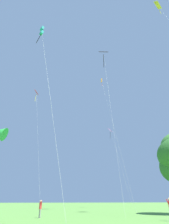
{
  "coord_description": "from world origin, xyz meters",
  "views": [
    {
      "loc": [
        0.34,
        -4.78,
        1.46
      ],
      "look_at": [
        8.47,
        24.84,
        15.45
      ],
      "focal_mm": 31.4,
      "sensor_mm": 36.0,
      "label": 1
    }
  ],
  "objects_px": {
    "kite_teal_box": "(42,33)",
    "person_in_red_shirt": "(40,207)",
    "kite_black_large": "(104,57)",
    "kite_yellow_diamond": "(163,12)",
    "kite_orange_box": "(103,84)",
    "kite_red_high": "(36,98)",
    "kite_pink_low": "(111,134)"
  },
  "relations": [
    {
      "from": "kite_black_large",
      "to": "kite_yellow_diamond",
      "type": "relative_size",
      "value": 1.01
    },
    {
      "from": "person_in_red_shirt",
      "to": "kite_teal_box",
      "type": "bearing_deg",
      "value": -105.93
    },
    {
      "from": "kite_pink_low",
      "to": "kite_black_large",
      "type": "bearing_deg",
      "value": -115.23
    },
    {
      "from": "kite_orange_box",
      "to": "kite_teal_box",
      "type": "height_order",
      "value": "kite_orange_box"
    },
    {
      "from": "kite_red_high",
      "to": "kite_yellow_diamond",
      "type": "xyz_separation_m",
      "value": [
        17.15,
        -21.41,
        6.02
      ]
    },
    {
      "from": "kite_pink_low",
      "to": "kite_orange_box",
      "type": "distance_m",
      "value": 14.54
    },
    {
      "from": "kite_pink_low",
      "to": "kite_yellow_diamond",
      "type": "distance_m",
      "value": 30.1
    },
    {
      "from": "kite_orange_box",
      "to": "kite_black_large",
      "type": "relative_size",
      "value": 0.86
    },
    {
      "from": "person_in_red_shirt",
      "to": "kite_orange_box",
      "type": "bearing_deg",
      "value": 47.26
    },
    {
      "from": "kite_pink_low",
      "to": "kite_black_large",
      "type": "relative_size",
      "value": 0.62
    },
    {
      "from": "kite_pink_low",
      "to": "kite_yellow_diamond",
      "type": "height_order",
      "value": "kite_yellow_diamond"
    },
    {
      "from": "kite_black_large",
      "to": "kite_yellow_diamond",
      "type": "xyz_separation_m",
      "value": [
        4.74,
        -12.73,
        -0.72
      ]
    },
    {
      "from": "kite_teal_box",
      "to": "person_in_red_shirt",
      "type": "bearing_deg",
      "value": 74.07
    },
    {
      "from": "kite_pink_low",
      "to": "person_in_red_shirt",
      "type": "xyz_separation_m",
      "value": [
        -18.08,
        -24.0,
        -16.48
      ]
    },
    {
      "from": "kite_red_high",
      "to": "person_in_red_shirt",
      "type": "xyz_separation_m",
      "value": [
        1.62,
        -17.22,
        -20.7
      ]
    },
    {
      "from": "kite_pink_low",
      "to": "kite_red_high",
      "type": "xyz_separation_m",
      "value": [
        -19.7,
        -6.78,
        4.21
      ]
    },
    {
      "from": "kite_teal_box",
      "to": "kite_orange_box",
      "type": "bearing_deg",
      "value": 54.09
    },
    {
      "from": "kite_yellow_diamond",
      "to": "kite_teal_box",
      "type": "relative_size",
      "value": 1.72
    },
    {
      "from": "kite_yellow_diamond",
      "to": "person_in_red_shirt",
      "type": "height_order",
      "value": "kite_yellow_diamond"
    },
    {
      "from": "kite_pink_low",
      "to": "kite_red_high",
      "type": "distance_m",
      "value": 21.25
    },
    {
      "from": "kite_red_high",
      "to": "kite_yellow_diamond",
      "type": "height_order",
      "value": "kite_yellow_diamond"
    },
    {
      "from": "kite_black_large",
      "to": "person_in_red_shirt",
      "type": "bearing_deg",
      "value": -141.65
    },
    {
      "from": "kite_yellow_diamond",
      "to": "kite_orange_box",
      "type": "bearing_deg",
      "value": 101.56
    },
    {
      "from": "kite_orange_box",
      "to": "kite_red_high",
      "type": "distance_m",
      "value": 14.61
    },
    {
      "from": "kite_black_large",
      "to": "kite_teal_box",
      "type": "height_order",
      "value": "kite_black_large"
    },
    {
      "from": "kite_red_high",
      "to": "person_in_red_shirt",
      "type": "relative_size",
      "value": 15.34
    },
    {
      "from": "kite_teal_box",
      "to": "kite_red_high",
      "type": "bearing_deg",
      "value": 89.81
    },
    {
      "from": "kite_black_large",
      "to": "kite_teal_box",
      "type": "xyz_separation_m",
      "value": [
        -12.49,
        -14.47,
        -11.58
      ]
    },
    {
      "from": "kite_pink_low",
      "to": "person_in_red_shirt",
      "type": "distance_m",
      "value": 34.27
    },
    {
      "from": "kite_red_high",
      "to": "kite_orange_box",
      "type": "bearing_deg",
      "value": -17.15
    },
    {
      "from": "kite_black_large",
      "to": "kite_yellow_diamond",
      "type": "distance_m",
      "value": 13.61
    },
    {
      "from": "kite_teal_box",
      "to": "person_in_red_shirt",
      "type": "relative_size",
      "value": 11.42
    }
  ]
}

